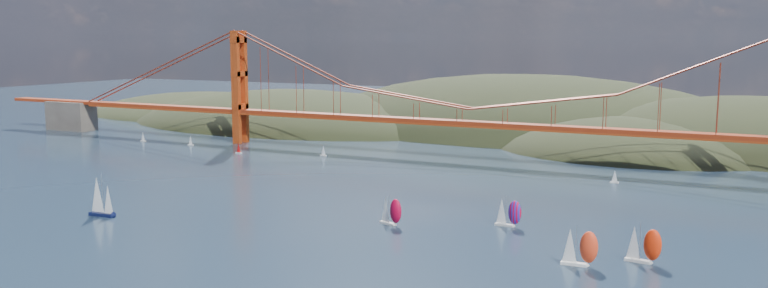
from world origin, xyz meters
TOP-DOWN VIEW (x-y plane):
  - ground at (0.00, 0.00)m, footprint 1200.00×1200.00m
  - headlands at (44.95, 278.29)m, footprint 725.00×225.00m
  - bridge at (-1.75, 180.00)m, footprint 552.00×12.00m
  - sloop_navy at (-62.12, 37.19)m, footprint 8.41×4.96m
  - racer_0 at (18.19, 65.33)m, footprint 7.80×4.85m
  - racer_1 at (73.11, 50.66)m, footprint 8.26×3.42m
  - racer_2 at (85.83, 59.57)m, footprint 8.32×3.88m
  - racer_rwb at (47.90, 78.27)m, footprint 7.50×3.20m
  - distant_boat_0 at (-167.33, 162.23)m, footprint 3.00×2.00m
  - distant_boat_1 at (-136.32, 161.74)m, footprint 3.00×2.00m
  - distant_boat_2 at (-99.83, 151.57)m, footprint 3.00×2.00m
  - distant_boat_3 at (-61.44, 161.63)m, footprint 3.00×2.00m
  - distant_boat_8 at (63.67, 155.44)m, footprint 3.00×2.00m

SIDE VIEW (x-z plane):
  - headlands at x=44.95m, z-range -60.46..35.54m
  - ground at x=0.00m, z-range 0.00..0.00m
  - distant_boat_0 at x=-167.33m, z-range 0.06..4.76m
  - distant_boat_1 at x=-136.32m, z-range 0.06..4.76m
  - distant_boat_2 at x=-99.83m, z-range 0.06..4.76m
  - distant_boat_3 at x=-61.44m, z-range 0.06..4.76m
  - distant_boat_8 at x=63.67m, z-range 0.06..4.76m
  - racer_rwb at x=47.90m, z-range -0.23..8.29m
  - racer_0 at x=18.19m, z-range -0.24..8.49m
  - racer_2 at x=85.83m, z-range -0.26..9.14m
  - racer_1 at x=73.11m, z-range -0.26..9.20m
  - sloop_navy at x=-62.12m, z-range -0.75..12.10m
  - bridge at x=-1.75m, z-range 4.73..59.73m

